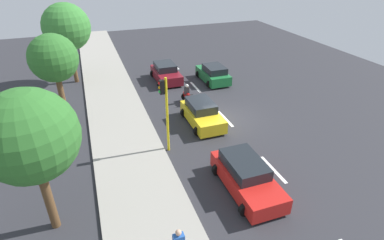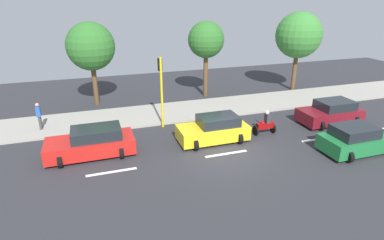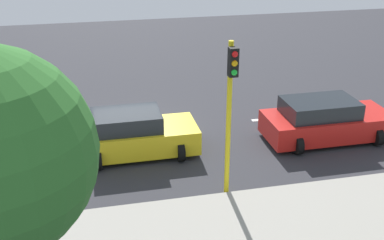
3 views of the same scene
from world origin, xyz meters
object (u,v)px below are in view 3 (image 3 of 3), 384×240
at_px(car_red, 325,121).
at_px(traffic_light_corner, 230,100).
at_px(car_yellow_cab, 134,134).
at_px(motorcycle, 31,145).

relative_size(car_red, traffic_light_corner, 1.00).
distance_m(car_yellow_cab, traffic_light_corner, 4.46).
height_order(motorcycle, traffic_light_corner, traffic_light_corner).
xyz_separation_m(motorcycle, traffic_light_corner, (3.18, 5.64, 2.29)).
xyz_separation_m(car_yellow_cab, car_red, (0.36, 6.74, 0.00)).
relative_size(car_yellow_cab, traffic_light_corner, 0.89).
bearing_deg(traffic_light_corner, car_yellow_cab, -143.13).
height_order(car_yellow_cab, motorcycle, motorcycle).
distance_m(car_red, motorcycle, 10.06).
bearing_deg(motorcycle, car_red, 87.49).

